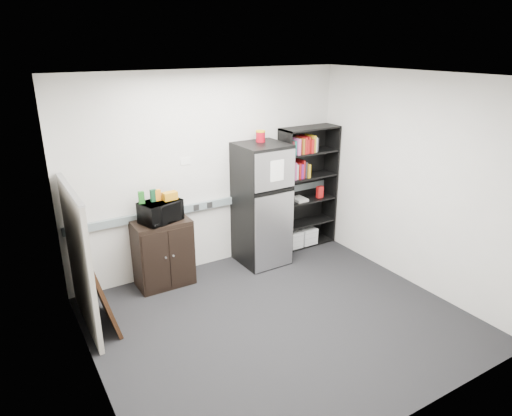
% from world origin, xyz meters
% --- Properties ---
extents(floor, '(4.00, 4.00, 0.00)m').
position_xyz_m(floor, '(0.00, 0.00, 0.00)').
color(floor, black).
rests_on(floor, ground).
extents(wall_back, '(4.00, 0.02, 2.70)m').
position_xyz_m(wall_back, '(0.00, 1.75, 1.35)').
color(wall_back, silver).
rests_on(wall_back, floor).
extents(wall_right, '(0.02, 3.50, 2.70)m').
position_xyz_m(wall_right, '(2.00, 0.00, 1.35)').
color(wall_right, silver).
rests_on(wall_right, floor).
extents(wall_left, '(0.02, 3.50, 2.70)m').
position_xyz_m(wall_left, '(-2.00, 0.00, 1.35)').
color(wall_left, silver).
rests_on(wall_left, floor).
extents(ceiling, '(4.00, 3.50, 0.02)m').
position_xyz_m(ceiling, '(0.00, 0.00, 2.70)').
color(ceiling, white).
rests_on(ceiling, wall_back).
extents(electrical_raceway, '(3.92, 0.05, 0.10)m').
position_xyz_m(electrical_raceway, '(0.00, 1.72, 0.90)').
color(electrical_raceway, slate).
rests_on(electrical_raceway, wall_back).
extents(wall_note, '(0.14, 0.00, 0.10)m').
position_xyz_m(wall_note, '(-0.35, 1.74, 1.55)').
color(wall_note, white).
rests_on(wall_note, wall_back).
extents(bookshelf, '(0.90, 0.34, 1.85)m').
position_xyz_m(bookshelf, '(1.51, 1.57, 0.97)').
color(bookshelf, black).
rests_on(bookshelf, floor).
extents(cubicle_partition, '(0.06, 1.30, 1.62)m').
position_xyz_m(cubicle_partition, '(-1.90, 1.08, 0.81)').
color(cubicle_partition, '#A29B90').
rests_on(cubicle_partition, floor).
extents(cabinet, '(0.71, 0.47, 0.89)m').
position_xyz_m(cabinet, '(-0.82, 1.50, 0.44)').
color(cabinet, black).
rests_on(cabinet, floor).
extents(microwave, '(0.57, 0.47, 0.27)m').
position_xyz_m(microwave, '(-0.82, 1.48, 1.02)').
color(microwave, black).
rests_on(microwave, cabinet).
extents(snack_box_a, '(0.08, 0.06, 0.15)m').
position_xyz_m(snack_box_a, '(-1.04, 1.52, 1.23)').
color(snack_box_a, '#1A5C1A').
rests_on(snack_box_a, microwave).
extents(snack_box_b, '(0.07, 0.05, 0.15)m').
position_xyz_m(snack_box_b, '(-0.89, 1.52, 1.23)').
color(snack_box_b, '#0C381D').
rests_on(snack_box_b, microwave).
extents(snack_box_c, '(0.07, 0.05, 0.14)m').
position_xyz_m(snack_box_c, '(-0.83, 1.52, 1.23)').
color(snack_box_c, orange).
rests_on(snack_box_c, microwave).
extents(snack_bag, '(0.19, 0.12, 0.10)m').
position_xyz_m(snack_bag, '(-0.69, 1.47, 1.21)').
color(snack_bag, '#BA7A12').
rests_on(snack_bag, microwave).
extents(refrigerator, '(0.66, 0.69, 1.73)m').
position_xyz_m(refrigerator, '(0.63, 1.42, 0.86)').
color(refrigerator, black).
rests_on(refrigerator, floor).
extents(coffee_can, '(0.13, 0.13, 0.17)m').
position_xyz_m(coffee_can, '(0.68, 1.55, 1.82)').
color(coffee_can, '#9D0715').
rests_on(coffee_can, refrigerator).
extents(framed_poster, '(0.26, 0.74, 0.93)m').
position_xyz_m(framed_poster, '(-1.77, 0.95, 0.47)').
color(framed_poster, black).
rests_on(framed_poster, floor).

